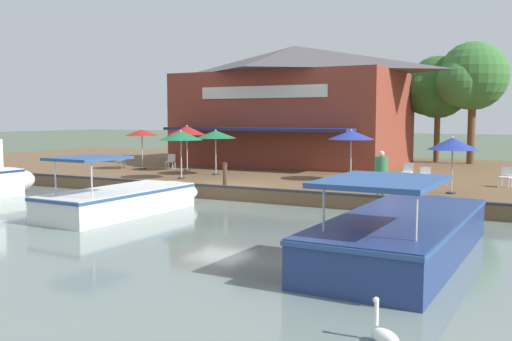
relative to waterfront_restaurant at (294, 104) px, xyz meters
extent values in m
plane|color=#4C5B47|center=(13.58, 2.47, -4.43)|extent=(220.00, 220.00, 0.00)
cube|color=brown|center=(2.58, 2.47, -4.13)|extent=(22.00, 56.00, 0.60)
cube|color=#2D2D33|center=(13.48, 2.47, -3.78)|extent=(0.20, 50.40, 0.10)
cube|color=brown|center=(-0.02, 0.00, -0.99)|extent=(9.34, 13.36, 5.70)
pyramid|color=#4C474C|center=(-0.02, 0.00, 2.78)|extent=(9.81, 14.02, 1.84)
cube|color=navy|center=(5.55, 0.00, -1.53)|extent=(1.80, 11.35, 0.16)
cube|color=silver|center=(4.69, 0.00, 0.58)|extent=(0.08, 8.01, 0.70)
cylinder|color=#B7B7B7|center=(8.97, -0.48, -2.76)|extent=(0.06, 0.06, 2.16)
cylinder|color=#2D2D33|center=(8.97, -0.48, -3.80)|extent=(0.36, 0.36, 0.06)
cone|color=#19663D|center=(8.97, -0.48, -1.74)|extent=(2.12, 2.12, 0.40)
cone|color=silver|center=(8.97, -0.48, -1.72)|extent=(1.32, 1.32, 0.32)
sphere|color=silver|center=(8.97, -0.48, -1.54)|extent=(0.08, 0.08, 0.08)
cylinder|color=#B7B7B7|center=(8.35, 6.56, -2.73)|extent=(0.06, 0.06, 2.21)
cylinder|color=#2D2D33|center=(8.35, 6.56, -3.80)|extent=(0.36, 0.36, 0.06)
cone|color=navy|center=(8.35, 6.56, -1.69)|extent=(2.18, 2.18, 0.43)
cone|color=white|center=(8.35, 6.56, -1.67)|extent=(1.35, 1.35, 0.34)
sphere|color=white|center=(8.35, 6.56, -1.47)|extent=(0.08, 0.08, 0.08)
cylinder|color=#B7B7B7|center=(11.02, 11.50, -2.82)|extent=(0.06, 0.06, 2.02)
cylinder|color=#2D2D33|center=(11.02, 11.50, -3.80)|extent=(0.36, 0.36, 0.06)
cone|color=navy|center=(11.02, 11.50, -1.88)|extent=(1.91, 1.91, 0.48)
cone|color=white|center=(11.02, 11.50, -1.86)|extent=(1.18, 1.18, 0.38)
sphere|color=white|center=(11.02, 11.50, -1.64)|extent=(0.08, 0.08, 0.08)
cylinder|color=#B7B7B7|center=(8.25, -5.84, -2.75)|extent=(0.06, 0.06, 2.16)
cylinder|color=#2D2D33|center=(8.25, -5.84, -3.80)|extent=(0.36, 0.36, 0.06)
cone|color=maroon|center=(8.25, -5.84, -1.73)|extent=(1.92, 1.92, 0.36)
cone|color=white|center=(8.25, -5.84, -1.71)|extent=(1.19, 1.19, 0.29)
sphere|color=white|center=(8.25, -5.84, -1.55)|extent=(0.08, 0.08, 0.08)
cylinder|color=#B7B7B7|center=(7.70, -3.13, -2.67)|extent=(0.06, 0.06, 2.32)
cylinder|color=#2D2D33|center=(7.70, -3.13, -3.80)|extent=(0.36, 0.36, 0.06)
cone|color=maroon|center=(7.70, -3.13, -1.59)|extent=(2.13, 2.13, 0.50)
cone|color=white|center=(7.70, -3.13, -1.57)|extent=(1.32, 1.32, 0.40)
sphere|color=white|center=(7.70, -3.13, -1.34)|extent=(0.08, 0.08, 0.08)
cylinder|color=#B7B7B7|center=(11.38, -0.96, -2.75)|extent=(0.06, 0.06, 2.16)
cylinder|color=#2D2D33|center=(11.38, -0.96, -3.80)|extent=(0.36, 0.36, 0.06)
cone|color=#19663D|center=(11.38, -0.96, -1.74)|extent=(2.12, 2.12, 0.43)
cone|color=silver|center=(11.38, -0.96, -1.72)|extent=(1.32, 1.32, 0.35)
sphere|color=silver|center=(11.38, -0.96, -1.52)|extent=(0.08, 0.08, 0.08)
cube|color=white|center=(8.40, -7.22, -3.62)|extent=(0.05, 0.05, 0.42)
cube|color=white|center=(8.51, -7.60, -3.62)|extent=(0.05, 0.05, 0.42)
cube|color=white|center=(8.02, -7.33, -3.62)|extent=(0.05, 0.05, 0.42)
cube|color=white|center=(8.13, -7.72, -3.62)|extent=(0.05, 0.05, 0.42)
cube|color=white|center=(8.26, -7.47, -3.41)|extent=(0.55, 0.55, 0.05)
cube|color=white|center=(8.07, -7.52, -3.18)|extent=(0.17, 0.43, 0.40)
cube|color=white|center=(7.45, -4.31, -3.62)|extent=(0.05, 0.05, 0.42)
cube|color=white|center=(7.56, -4.69, -3.62)|extent=(0.05, 0.05, 0.42)
cube|color=white|center=(7.06, -4.42, -3.62)|extent=(0.05, 0.05, 0.42)
cube|color=white|center=(7.18, -4.81, -3.62)|extent=(0.05, 0.05, 0.42)
cube|color=white|center=(7.31, -4.56, -3.41)|extent=(0.55, 0.55, 0.05)
cube|color=white|center=(7.12, -4.61, -3.18)|extent=(0.16, 0.43, 0.40)
cube|color=white|center=(7.79, 9.22, -3.62)|extent=(0.04, 0.04, 0.42)
cube|color=white|center=(7.79, 8.82, -3.62)|extent=(0.04, 0.04, 0.42)
cube|color=white|center=(7.39, 9.21, -3.62)|extent=(0.04, 0.04, 0.42)
cube|color=white|center=(7.39, 8.81, -3.62)|extent=(0.04, 0.04, 0.42)
cube|color=white|center=(7.59, 9.01, -3.41)|extent=(0.44, 0.44, 0.05)
cube|color=white|center=(7.39, 9.01, -3.18)|extent=(0.04, 0.44, 0.40)
cube|color=white|center=(8.07, 13.35, -3.62)|extent=(0.05, 0.05, 0.42)
cube|color=white|center=(7.98, 12.96, -3.62)|extent=(0.05, 0.05, 0.42)
cube|color=white|center=(7.68, 13.44, -3.62)|extent=(0.05, 0.05, 0.42)
cube|color=white|center=(7.59, 13.05, -3.62)|extent=(0.05, 0.05, 0.42)
cube|color=white|center=(7.83, 13.20, -3.41)|extent=(0.53, 0.53, 0.05)
cube|color=white|center=(7.63, 13.24, -3.18)|extent=(0.14, 0.44, 0.40)
cube|color=white|center=(9.53, 10.44, -3.62)|extent=(0.05, 0.05, 0.42)
cube|color=white|center=(9.63, 10.05, -3.62)|extent=(0.05, 0.05, 0.42)
cube|color=white|center=(9.14, 10.35, -3.62)|extent=(0.05, 0.05, 0.42)
cube|color=white|center=(9.24, 9.96, -3.62)|extent=(0.05, 0.05, 0.42)
cube|color=white|center=(9.38, 10.20, -3.41)|extent=(0.53, 0.53, 0.05)
cube|color=white|center=(9.19, 10.15, -3.18)|extent=(0.14, 0.44, 0.40)
cylinder|color=#337547|center=(12.95, 9.32, -3.42)|extent=(0.13, 0.13, 0.83)
cylinder|color=#337547|center=(13.01, 9.17, -3.42)|extent=(0.13, 0.13, 0.83)
cylinder|color=#337547|center=(12.98, 9.24, -2.67)|extent=(0.48, 0.48, 0.66)
sphere|color=#DBB28E|center=(12.98, 9.24, -2.23)|extent=(0.23, 0.23, 0.23)
cube|color=navy|center=(20.02, 11.71, -3.82)|extent=(7.91, 3.01, 1.06)
ellipsoid|color=navy|center=(16.10, 11.82, -3.82)|extent=(2.84, 2.73, 1.06)
cube|color=#2D4C84|center=(20.02, 11.71, -3.37)|extent=(8.00, 3.05, 0.10)
cube|color=#2D4C84|center=(21.86, 11.66, -2.27)|extent=(3.21, 2.46, 0.11)
cylinder|color=silver|center=(22.83, 12.60, -2.78)|extent=(0.05, 0.05, 1.03)
cylinder|color=silver|center=(22.77, 10.65, -2.78)|extent=(0.05, 0.05, 1.03)
cube|color=white|center=(18.34, 1.15, -3.90)|extent=(6.04, 2.57, 0.91)
ellipsoid|color=white|center=(15.36, 1.26, -3.90)|extent=(2.18, 2.32, 0.91)
cube|color=#2D4C84|center=(18.34, 1.15, -3.53)|extent=(6.11, 2.62, 0.10)
cube|color=#2D4C84|center=(19.74, 1.11, -2.24)|extent=(2.34, 2.09, 0.09)
cylinder|color=silver|center=(20.45, 1.91, -2.85)|extent=(0.05, 0.05, 1.20)
cylinder|color=silver|center=(20.39, 0.25, -2.85)|extent=(0.05, 0.05, 1.20)
ellipsoid|color=white|center=(16.30, -7.25, -3.75)|extent=(2.63, 2.59, 1.20)
cylinder|color=#473323|center=(13.23, 2.58, -3.33)|extent=(0.18, 0.18, 1.00)
cylinder|color=#2D2D33|center=(13.23, 2.58, -2.81)|extent=(0.22, 0.22, 0.04)
ellipsoid|color=white|center=(25.65, 12.75, -4.23)|extent=(0.55, 0.62, 0.24)
cylinder|color=white|center=(25.53, 12.58, -3.91)|extent=(0.07, 0.07, 0.40)
sphere|color=white|center=(25.53, 12.57, -3.71)|extent=(0.10, 0.10, 0.10)
cone|color=orange|center=(25.49, 12.51, -3.71)|extent=(0.07, 0.07, 0.04)
cylinder|color=brown|center=(-5.19, 8.09, -2.12)|extent=(0.38, 0.38, 3.42)
sphere|color=#285623|center=(-5.19, 8.09, 1.12)|extent=(4.10, 4.10, 4.10)
sphere|color=#285623|center=(-4.37, 7.47, 0.71)|extent=(2.87, 2.87, 2.87)
cylinder|color=brown|center=(-4.69, 10.30, -1.85)|extent=(0.48, 0.48, 3.96)
sphere|color=#387033|center=(-4.69, 10.30, 1.76)|extent=(4.34, 4.34, 4.34)
sphere|color=#387033|center=(-3.82, 9.65, 1.32)|extent=(3.04, 3.04, 3.04)
camera|label=1|loc=(34.06, 14.89, -0.88)|focal=40.00mm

